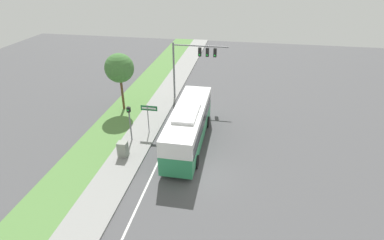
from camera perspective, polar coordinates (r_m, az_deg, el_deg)
name	(u,v)px	position (r m, az deg, el deg)	size (l,w,h in m)	color
ground_plane	(203,172)	(22.54, 2.03, -9.86)	(80.00, 80.00, 0.00)	#4C4C4F
sidewalk	(123,162)	(23.95, -12.94, -7.89)	(2.80, 80.00, 0.12)	gray
grass_verge	(85,158)	(25.28, -19.71, -6.88)	(3.60, 80.00, 0.10)	#568442
lane_divider_near	(156,167)	(23.19, -6.91, -8.81)	(0.14, 30.00, 0.01)	silver
bus	(189,124)	(24.68, -0.66, -0.84)	(2.62, 10.16, 3.46)	#2D8956
signal_gantry	(192,59)	(32.04, 0.04, 11.50)	(5.86, 0.41, 6.31)	slate
pedestrian_signal	(130,118)	(25.48, -11.81, 0.29)	(0.28, 0.34, 3.25)	slate
street_sign	(149,113)	(26.42, -8.26, 1.27)	(1.49, 0.08, 2.81)	slate
utility_cabinet	(123,149)	(24.25, -13.05, -5.43)	(0.74, 0.62, 1.25)	gray
roadside_tree	(119,68)	(30.46, -13.67, 9.56)	(2.87, 2.87, 5.86)	brown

